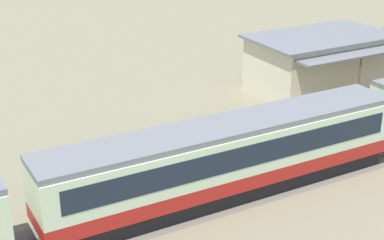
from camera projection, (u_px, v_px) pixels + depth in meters
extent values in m
cube|color=#AD1E19|center=(227.00, 173.00, 31.08)|extent=(20.40, 3.10, 0.80)
cube|color=beige|center=(227.00, 148.00, 30.51)|extent=(20.40, 3.10, 2.17)
cube|color=#192330|center=(227.00, 146.00, 30.47)|extent=(18.77, 3.14, 1.21)
cube|color=slate|center=(228.00, 126.00, 30.04)|extent=(20.40, 2.92, 0.30)
cube|color=black|center=(226.00, 187.00, 31.40)|extent=(19.58, 2.67, 0.88)
cylinder|color=black|center=(332.00, 165.00, 33.84)|extent=(0.90, 0.18, 0.90)
cylinder|color=black|center=(316.00, 155.00, 35.00)|extent=(0.90, 0.18, 0.90)
cylinder|color=black|center=(114.00, 227.00, 27.80)|extent=(0.90, 0.18, 0.90)
cylinder|color=black|center=(103.00, 213.00, 28.96)|extent=(0.90, 0.18, 0.90)
cube|color=#665B51|center=(229.00, 194.00, 31.65)|extent=(177.44, 3.60, 0.01)
cube|color=#4C4238|center=(236.00, 199.00, 31.06)|extent=(177.44, 0.12, 0.04)
cube|color=#4C4238|center=(222.00, 188.00, 32.22)|extent=(177.44, 0.12, 0.04)
cube|color=beige|center=(319.00, 63.00, 46.62)|extent=(10.33, 6.14, 4.21)
cube|color=slate|center=(321.00, 36.00, 45.78)|extent=(11.15, 6.63, 0.20)
cube|color=slate|center=(356.00, 55.00, 42.84)|extent=(9.91, 1.60, 0.16)
cylinder|color=brown|center=(359.00, 82.00, 43.10)|extent=(0.14, 0.14, 3.73)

